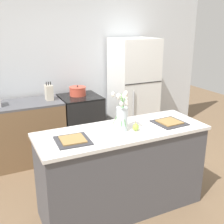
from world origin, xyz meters
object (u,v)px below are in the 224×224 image
object	(u,v)px
pear_figurine	(136,127)
plate_setting_left	(73,140)
refrigerator	(133,92)
plate_setting_right	(169,122)
stove_range	(81,124)
flower_vase	(122,115)
knife_block	(49,93)
cooking_pot	(78,91)

from	to	relation	value
pear_figurine	plate_setting_left	distance (m)	0.67
pear_figurine	plate_setting_left	bearing A→B (deg)	177.41
refrigerator	plate_setting_right	size ratio (longest dim) A/B	5.33
stove_range	flower_vase	size ratio (longest dim) A/B	2.08
stove_range	plate_setting_left	bearing A→B (deg)	-111.64
pear_figurine	knife_block	size ratio (longest dim) A/B	0.39
cooking_pot	knife_block	distance (m)	0.47
cooking_pot	plate_setting_left	bearing A→B (deg)	-110.59
flower_vase	cooking_pot	world-z (taller)	flower_vase
plate_setting_right	pear_figurine	bearing A→B (deg)	-176.16
pear_figurine	plate_setting_left	world-z (taller)	pear_figurine
stove_range	flower_vase	bearing A→B (deg)	-94.12
stove_range	plate_setting_right	distance (m)	1.78
plate_setting_right	knife_block	xyz separation A→B (m)	(-0.93, 1.64, 0.07)
knife_block	cooking_pot	bearing A→B (deg)	8.03
flower_vase	plate_setting_right	xyz separation A→B (m)	(0.57, -0.04, -0.16)
refrigerator	plate_setting_left	world-z (taller)	refrigerator
refrigerator	pear_figurine	distance (m)	1.93
plate_setting_left	plate_setting_right	world-z (taller)	same
pear_figurine	plate_setting_left	size ratio (longest dim) A/B	0.32
cooking_pot	knife_block	size ratio (longest dim) A/B	0.96
pear_figurine	knife_block	xyz separation A→B (m)	(-0.48, 1.67, 0.04)
plate_setting_left	knife_block	size ratio (longest dim) A/B	1.22
pear_figurine	cooking_pot	world-z (taller)	cooking_pot
knife_block	plate_setting_right	bearing A→B (deg)	-60.46
stove_range	refrigerator	xyz separation A→B (m)	(0.95, 0.00, 0.42)
stove_range	refrigerator	world-z (taller)	refrigerator
refrigerator	flower_vase	xyz separation A→B (m)	(-1.07, -1.62, 0.23)
pear_figurine	plate_setting_right	size ratio (longest dim) A/B	0.32
stove_range	pear_figurine	world-z (taller)	pear_figurine
refrigerator	flower_vase	world-z (taller)	refrigerator
stove_range	flower_vase	world-z (taller)	flower_vase
pear_figurine	knife_block	bearing A→B (deg)	106.13
stove_range	knife_block	world-z (taller)	knife_block
pear_figurine	refrigerator	bearing A→B (deg)	60.79
plate_setting_right	plate_setting_left	bearing A→B (deg)	180.00
plate_setting_right	knife_block	world-z (taller)	knife_block
pear_figurine	plate_setting_right	distance (m)	0.45
refrigerator	plate_setting_left	distance (m)	2.31
pear_figurine	stove_range	bearing A→B (deg)	90.30
plate_setting_left	knife_block	xyz separation A→B (m)	(0.18, 1.64, 0.07)
pear_figurine	knife_block	distance (m)	1.74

